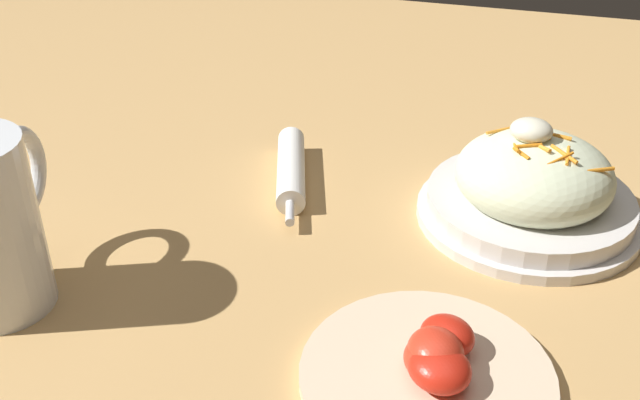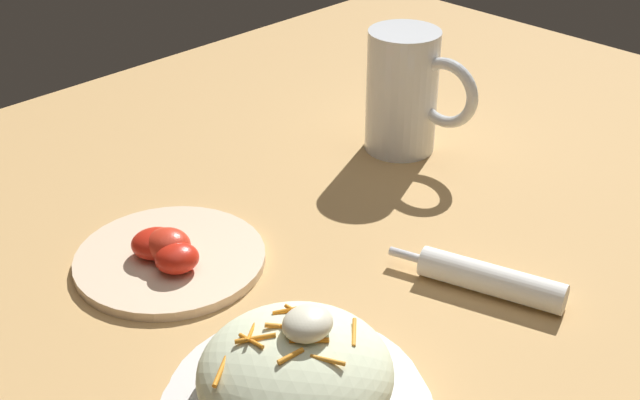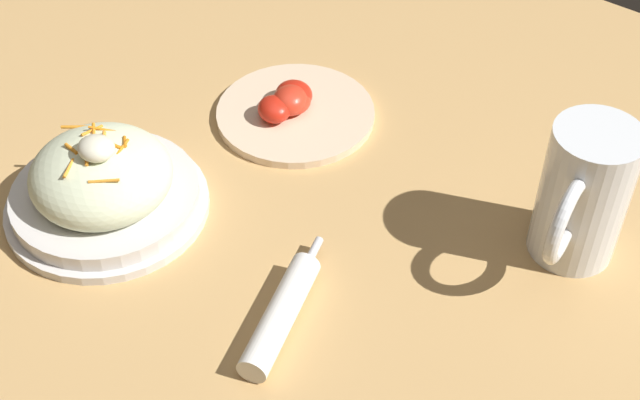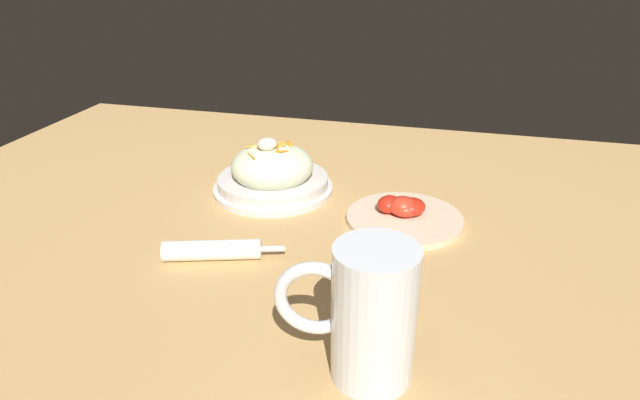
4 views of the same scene
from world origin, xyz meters
name	(u,v)px [view 3 (image 3 of 4)]	position (x,y,z in m)	size (l,w,h in m)	color
ground_plane	(303,302)	(0.00, 0.00, 0.00)	(1.43, 1.43, 0.00)	tan
salad_plate	(103,185)	(0.26, 0.03, 0.04)	(0.23, 0.23, 0.11)	silver
beer_mug	(581,200)	(-0.18, -0.23, 0.07)	(0.09, 0.15, 0.16)	white
napkin_roll	(282,314)	(0.00, 0.03, 0.02)	(0.07, 0.18, 0.03)	white
tomato_plate	(293,109)	(0.20, -0.23, 0.01)	(0.20, 0.20, 0.04)	beige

